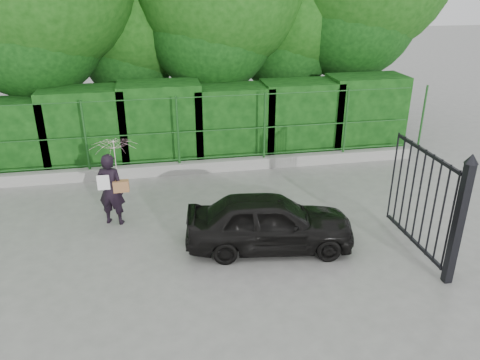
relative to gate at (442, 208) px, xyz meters
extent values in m
plane|color=gray|center=(-4.60, 0.72, -1.19)|extent=(80.00, 80.00, 0.00)
cube|color=#9E9E99|center=(-4.60, 5.22, -1.04)|extent=(14.00, 0.25, 0.30)
cylinder|color=#1A4D1B|center=(-6.50, 5.22, 0.01)|extent=(0.06, 0.06, 1.80)
cylinder|color=#1A4D1B|center=(-4.20, 5.22, 0.01)|extent=(0.06, 0.06, 1.80)
cylinder|color=#1A4D1B|center=(-1.90, 5.22, 0.01)|extent=(0.06, 0.06, 1.80)
cylinder|color=#1A4D1B|center=(0.40, 5.22, 0.01)|extent=(0.06, 0.06, 1.80)
cylinder|color=#1A4D1B|center=(2.70, 5.22, 0.01)|extent=(0.06, 0.06, 1.80)
cylinder|color=#1A4D1B|center=(-4.60, 5.22, -0.79)|extent=(13.60, 0.03, 0.03)
cylinder|color=#1A4D1B|center=(-4.60, 5.22, -0.04)|extent=(13.60, 0.03, 0.03)
cylinder|color=#1A4D1B|center=(-4.60, 5.22, 0.86)|extent=(13.60, 0.03, 0.03)
cube|color=black|center=(-8.60, 6.22, -0.22)|extent=(2.20, 1.20, 1.94)
cube|color=black|center=(-6.60, 6.22, -0.10)|extent=(2.20, 1.20, 2.18)
cube|color=black|center=(-4.60, 6.22, -0.06)|extent=(2.20, 1.20, 2.24)
cube|color=black|center=(-2.60, 6.22, -0.15)|extent=(2.20, 1.20, 2.08)
cube|color=black|center=(-0.60, 6.22, -0.12)|extent=(2.20, 1.20, 2.13)
cube|color=black|center=(1.40, 6.22, -0.08)|extent=(2.20, 1.20, 2.22)
cylinder|color=black|center=(-7.60, 7.92, 1.06)|extent=(0.36, 0.36, 4.50)
cylinder|color=black|center=(-5.10, 9.22, 0.44)|extent=(0.36, 0.36, 3.25)
sphere|color=#14470F|center=(-5.10, 9.22, 2.39)|extent=(3.90, 3.90, 3.90)
cylinder|color=black|center=(-2.60, 8.22, 0.94)|extent=(0.36, 0.36, 4.25)
cylinder|color=black|center=(-0.10, 8.92, 0.56)|extent=(0.36, 0.36, 3.50)
sphere|color=#14470F|center=(-0.10, 8.92, 2.66)|extent=(4.20, 4.20, 4.20)
cylinder|color=black|center=(1.90, 8.52, 1.19)|extent=(0.36, 0.36, 4.75)
cube|color=black|center=(0.00, -0.48, -0.09)|extent=(0.14, 0.14, 2.20)
cone|color=black|center=(0.00, -0.48, 1.09)|extent=(0.22, 0.22, 0.16)
cube|color=black|center=(0.00, 0.67, -1.04)|extent=(0.05, 2.00, 0.06)
cube|color=black|center=(0.00, 0.67, 0.76)|extent=(0.05, 2.00, 0.06)
cylinder|color=black|center=(0.00, -0.28, -0.14)|extent=(0.04, 0.04, 1.90)
cylinder|color=black|center=(0.00, -0.03, -0.14)|extent=(0.04, 0.04, 1.90)
cylinder|color=black|center=(0.00, 0.22, -0.14)|extent=(0.04, 0.04, 1.90)
cylinder|color=black|center=(0.00, 0.47, -0.14)|extent=(0.04, 0.04, 1.90)
cylinder|color=black|center=(0.00, 0.72, -0.14)|extent=(0.04, 0.04, 1.90)
cylinder|color=black|center=(0.00, 0.97, -0.14)|extent=(0.04, 0.04, 1.90)
cylinder|color=black|center=(0.00, 1.22, -0.14)|extent=(0.04, 0.04, 1.90)
cylinder|color=black|center=(0.00, 1.47, -0.14)|extent=(0.04, 0.04, 1.90)
cylinder|color=black|center=(0.00, 1.72, -0.14)|extent=(0.04, 0.04, 1.90)
imported|color=black|center=(-5.77, 2.75, -0.40)|extent=(0.67, 0.54, 1.57)
imported|color=#FFD3DE|center=(-5.62, 2.80, 0.23)|extent=(0.96, 0.98, 0.88)
cube|color=#99653B|center=(-5.55, 2.67, -0.31)|extent=(0.32, 0.15, 0.24)
cube|color=white|center=(-5.89, 2.63, -0.19)|extent=(0.25, 0.02, 0.32)
imported|color=black|center=(-2.75, 1.21, -0.64)|extent=(3.35, 1.71, 1.09)
camera|label=1|loc=(-4.77, -6.42, 3.67)|focal=35.00mm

